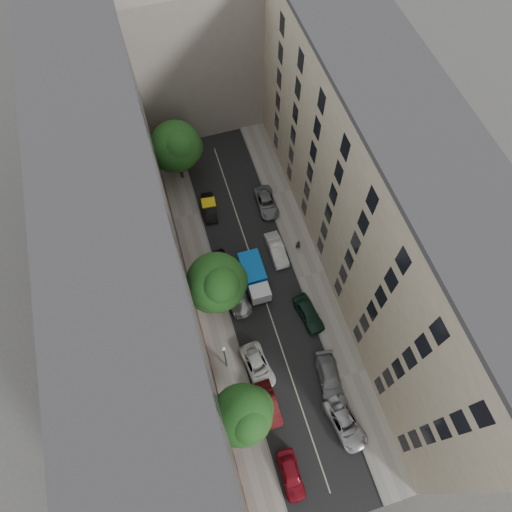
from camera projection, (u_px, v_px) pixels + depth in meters
name	position (u px, v px, depth m)	size (l,w,h in m)	color
ground	(262.00, 289.00, 47.52)	(120.00, 120.00, 0.00)	#4C4C49
road_surface	(262.00, 289.00, 47.51)	(8.00, 44.00, 0.02)	black
sidewalk_left	(210.00, 303.00, 46.71)	(3.00, 44.00, 0.15)	gray
sidewalk_right	(311.00, 275.00, 48.20)	(3.00, 44.00, 0.15)	gray
building_left	(134.00, 275.00, 37.19)	(8.00, 44.00, 20.00)	#484543
building_right	(382.00, 210.00, 40.18)	(8.00, 44.00, 20.00)	beige
building_endcap	(190.00, 42.00, 52.14)	(18.00, 12.00, 18.00)	gray
tarp_truck	(254.00, 277.00, 46.67)	(2.19, 5.34, 2.46)	black
car_left_0	(291.00, 475.00, 38.65)	(1.69, 4.21, 1.43)	maroon
car_left_1	(269.00, 404.00, 41.39)	(1.50, 4.29, 1.41)	#4E0F11
car_left_2	(258.00, 366.00, 43.06)	(2.17, 4.71, 1.31)	silver
car_left_3	(235.00, 295.00, 46.39)	(2.04, 5.01, 1.45)	#B5B4B9
car_left_4	(223.00, 266.00, 48.02)	(1.58, 3.92, 1.33)	black
car_left_5	(209.00, 208.00, 51.50)	(1.37, 3.92, 1.29)	black
car_right_0	(345.00, 424.00, 40.60)	(2.34, 5.07, 1.41)	#AFAFB4
car_right_1	(329.00, 378.00, 42.49)	(2.00, 4.92, 1.43)	slate
car_right_2	(309.00, 313.00, 45.44)	(1.76, 4.39, 1.49)	black
car_right_3	(277.00, 250.00, 48.88)	(1.52, 4.35, 1.43)	silver
car_right_4	(266.00, 203.00, 51.84)	(2.11, 4.58, 1.27)	slate
tree_near	(244.00, 416.00, 37.03)	(5.33, 5.06, 7.26)	#382619
tree_mid	(218.00, 284.00, 40.75)	(5.70, 5.49, 9.38)	#382619
tree_far	(177.00, 148.00, 49.59)	(5.83, 5.63, 8.11)	#382619
lamp_post	(225.00, 355.00, 40.38)	(0.36, 0.36, 5.81)	#164F2F
pedestrian	(298.00, 245.00, 48.86)	(0.59, 0.39, 1.63)	black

